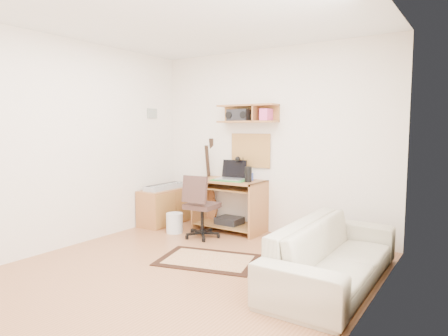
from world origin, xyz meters
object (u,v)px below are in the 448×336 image
Objects in this scene: cabinet at (166,206)px; sofa at (334,243)px; printer at (319,239)px; desk at (229,205)px; task_chair at (202,206)px.

sofa is (2.96, -0.88, 0.11)m from cabinet.
cabinet is 2.44m from printer.
desk reaches higher than cabinet.
cabinet reaches higher than printer.
sofa is (1.88, -1.06, 0.01)m from desk.
sofa reaches higher than desk.
task_chair reaches higher than desk.
cabinet is at bearing 73.37° from sofa.
task_chair is 0.44× the size of sofa.
sofa reaches higher than cabinet.
task_chair is at bearing -103.07° from desk.
printer is (2.43, 0.19, -0.19)m from cabinet.
task_chair is 2.08m from sofa.
sofa is (2.00, -0.55, -0.05)m from task_chair.
printer is at bearing 26.37° from sofa.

